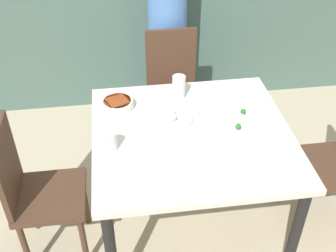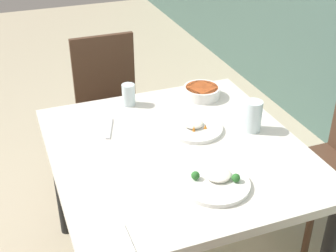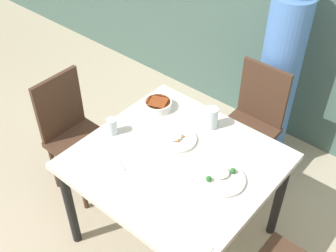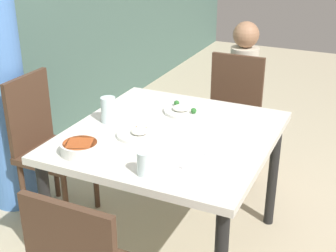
% 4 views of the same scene
% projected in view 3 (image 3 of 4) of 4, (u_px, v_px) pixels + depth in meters
% --- Properties ---
extents(ground_plane, '(10.00, 10.00, 0.00)m').
position_uv_depth(ground_plane, '(175.00, 234.00, 2.99)').
color(ground_plane, beige).
extents(dining_table, '(1.12, 1.06, 0.76)m').
position_uv_depth(dining_table, '(176.00, 169.00, 2.55)').
color(dining_table, silver).
rests_on(dining_table, ground_plane).
extents(chair_adult_spot, '(0.40, 0.40, 0.94)m').
position_uv_depth(chair_adult_spot, '(252.00, 121.00, 3.15)').
color(chair_adult_spot, '#4C3323').
rests_on(chair_adult_spot, ground_plane).
extents(chair_empty_left, '(0.40, 0.40, 0.94)m').
position_uv_depth(chair_empty_left, '(73.00, 132.00, 3.06)').
color(chair_empty_left, '#4C3323').
rests_on(chair_empty_left, ground_plane).
extents(person_adult, '(0.30, 0.30, 1.60)m').
position_uv_depth(person_adult, '(278.00, 76.00, 3.17)').
color(person_adult, '#5184D1').
rests_on(person_adult, ground_plane).
extents(bowl_curry, '(0.19, 0.19, 0.06)m').
position_uv_depth(bowl_curry, '(158.00, 104.00, 2.84)').
color(bowl_curry, white).
rests_on(bowl_curry, dining_table).
extents(plate_rice_adult, '(0.27, 0.27, 0.05)m').
position_uv_depth(plate_rice_adult, '(221.00, 178.00, 2.36)').
color(plate_rice_adult, white).
rests_on(plate_rice_adult, dining_table).
extents(plate_rice_child, '(0.25, 0.25, 0.05)m').
position_uv_depth(plate_rice_child, '(176.00, 139.00, 2.61)').
color(plate_rice_child, white).
rests_on(plate_rice_child, dining_table).
extents(glass_water_tall, '(0.08, 0.08, 0.15)m').
position_uv_depth(glass_water_tall, '(211.00, 118.00, 2.67)').
color(glass_water_tall, silver).
rests_on(glass_water_tall, dining_table).
extents(glass_water_short, '(0.07, 0.07, 0.11)m').
position_uv_depth(glass_water_short, '(112.00, 126.00, 2.63)').
color(glass_water_short, silver).
rests_on(glass_water_short, dining_table).
extents(napkin_folded, '(0.14, 0.14, 0.01)m').
position_uv_depth(napkin_folded, '(194.00, 250.00, 2.03)').
color(napkin_folded, white).
rests_on(napkin_folded, dining_table).
extents(fork_steel, '(0.18, 0.08, 0.01)m').
position_uv_depth(fork_steel, '(118.00, 160.00, 2.48)').
color(fork_steel, silver).
rests_on(fork_steel, dining_table).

